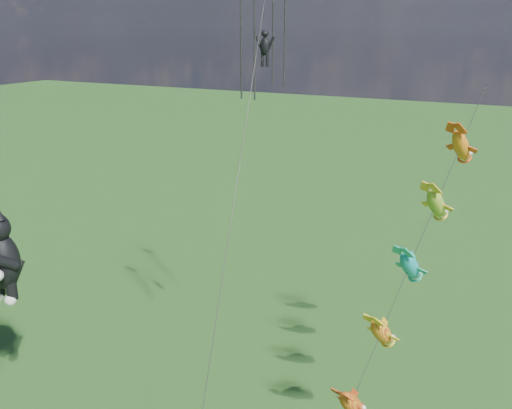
% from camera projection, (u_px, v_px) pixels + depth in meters
% --- Properties ---
extents(fish_windsock_rig, '(4.08, 15.50, 17.17)m').
position_uv_depth(fish_windsock_rig, '(409.00, 267.00, 25.41)').
color(fish_windsock_rig, brown).
rests_on(fish_windsock_rig, ground).
extents(parafoil_rig, '(4.56, 17.13, 26.24)m').
position_uv_depth(parafoil_rig, '(264.00, 24.00, 25.24)').
color(parafoil_rig, brown).
rests_on(parafoil_rig, ground).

